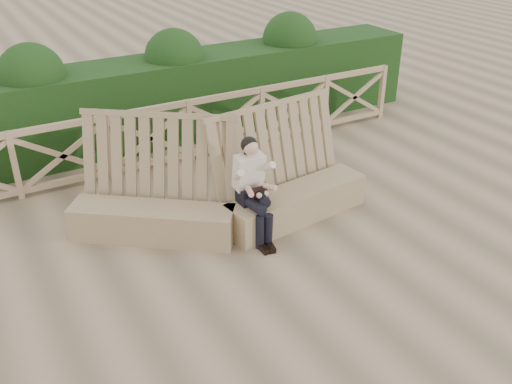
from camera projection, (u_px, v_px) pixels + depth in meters
ground at (253, 274)px, 7.06m from camera, size 60.00×60.00×0.00m
bench at (225, 200)px, 7.92m from camera, size 4.13×1.97×1.61m
woman at (253, 185)px, 7.53m from camera, size 0.39×0.83×1.41m
guardrail at (150, 138)px, 9.49m from camera, size 10.10×0.09×1.10m
hedge at (126, 106)px, 10.32m from camera, size 12.00×1.20×1.50m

